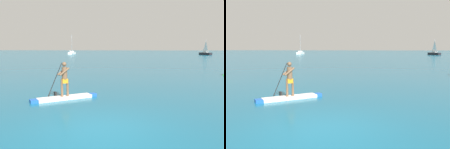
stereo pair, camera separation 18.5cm
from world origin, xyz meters
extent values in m
plane|color=#145B7A|center=(0.00, 0.00, 0.00)|extent=(440.00, 440.00, 0.00)
cube|color=white|center=(-2.30, 4.04, 0.07)|extent=(2.49, 2.02, 0.14)
cube|color=blue|center=(-3.49, 3.19, 0.07)|extent=(0.52, 0.54, 0.14)
cube|color=blue|center=(-1.10, 4.89, 0.07)|extent=(0.48, 0.49, 0.14)
cylinder|color=brown|center=(-2.40, 3.96, 0.56)|extent=(0.11, 0.11, 0.84)
cylinder|color=brown|center=(-2.18, 4.13, 0.56)|extent=(0.11, 0.11, 0.84)
cube|color=orange|center=(-2.29, 4.04, 0.89)|extent=(0.34, 0.33, 0.22)
cylinder|color=brown|center=(-2.29, 4.04, 1.27)|extent=(0.26, 0.26, 0.58)
sphere|color=brown|center=(-2.29, 4.04, 1.70)|extent=(0.21, 0.21, 0.21)
cylinder|color=brown|center=(-2.24, 3.89, 1.35)|extent=(0.45, 0.40, 0.43)
cylinder|color=brown|center=(-2.42, 4.14, 1.35)|extent=(0.45, 0.40, 0.43)
cylinder|color=black|center=(-2.81, 4.17, 0.94)|extent=(0.62, 0.47, 1.63)
cube|color=black|center=(-2.81, 4.17, 0.16)|extent=(0.18, 0.21, 0.32)
cube|color=white|center=(-23.07, 81.58, 0.41)|extent=(1.62, 5.98, 0.82)
cylinder|color=#B2B2B7|center=(-23.07, 81.58, 4.13)|extent=(0.12, 0.12, 6.62)
pyramid|color=white|center=(-23.07, 81.58, 3.64)|extent=(0.73, 2.63, 5.45)
cube|color=silver|center=(-23.07, 81.58, 1.07)|extent=(1.13, 2.15, 0.49)
cube|color=black|center=(25.47, 76.77, 0.41)|extent=(3.38, 5.05, 0.81)
cylinder|color=#B2B2B7|center=(25.47, 76.77, 3.07)|extent=(0.12, 0.12, 4.50)
pyramid|color=white|center=(25.47, 76.77, 2.89)|extent=(0.75, 2.19, 3.96)
cube|color=silver|center=(25.47, 76.77, 1.06)|extent=(1.59, 2.01, 0.49)
camera|label=1|loc=(1.05, -6.77, 2.48)|focal=37.33mm
camera|label=2|loc=(1.23, -6.75, 2.48)|focal=37.33mm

